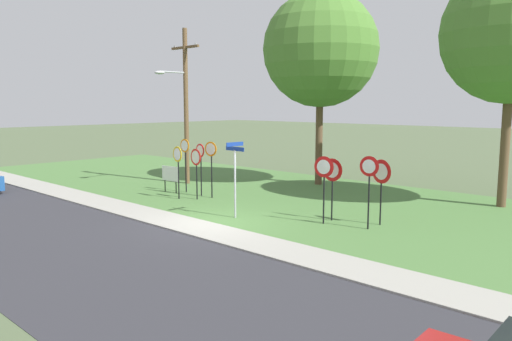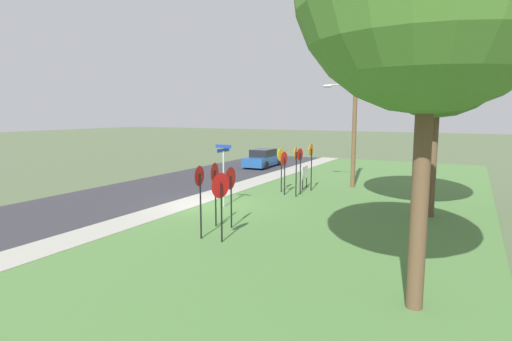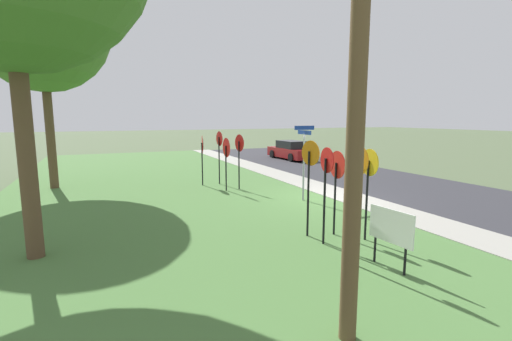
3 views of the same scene
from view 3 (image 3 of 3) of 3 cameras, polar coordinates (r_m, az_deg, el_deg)
ground_plane at (r=14.18m, az=11.53°, el=-4.43°), size 160.00×160.00×0.00m
road_asphalt at (r=17.36m, az=24.60°, el=-2.66°), size 44.00×6.40×0.01m
sidewalk_strip at (r=14.65m, az=14.10°, el=-3.99°), size 44.00×1.60×0.06m
grass_median at (r=11.85m, az=-13.08°, el=-6.95°), size 44.00×12.00×0.04m
stop_sign_near_left at (r=8.71m, az=11.18°, el=-0.84°), size 0.62×0.12×2.39m
stop_sign_near_right at (r=7.62m, az=15.80°, el=-1.49°), size 0.63×0.09×2.54m
stop_sign_far_left at (r=9.23m, az=8.61°, el=0.37°), size 0.64×0.14×2.51m
stop_sign_far_center at (r=9.28m, az=17.63°, el=-0.67°), size 0.68×0.12×2.33m
stop_sign_far_right at (r=9.51m, az=12.81°, el=-0.64°), size 0.72×0.11×2.23m
yield_sign_near_left at (r=16.37m, az=-8.56°, el=3.51°), size 0.82×0.19×2.28m
yield_sign_near_right at (r=15.29m, az=-2.65°, el=3.54°), size 0.73×0.16×2.38m
yield_sign_far_left at (r=15.01m, az=-4.74°, el=3.02°), size 0.82×0.11×2.25m
yield_sign_far_right at (r=16.59m, az=-5.86°, el=4.09°), size 0.68×0.13×2.46m
street_name_post at (r=13.31m, az=7.69°, el=2.30°), size 0.96×0.82×2.79m
utility_pole at (r=5.05m, az=17.65°, el=22.31°), size 2.10×2.01×7.98m
notice_board at (r=7.84m, az=20.80°, el=-8.80°), size 1.10×0.12×1.25m
oak_tree_right at (r=18.28m, az=-31.22°, el=19.28°), size 5.50×5.50×9.65m
parked_sedan_distant at (r=27.05m, az=5.65°, el=3.18°), size 4.54×2.03×1.39m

